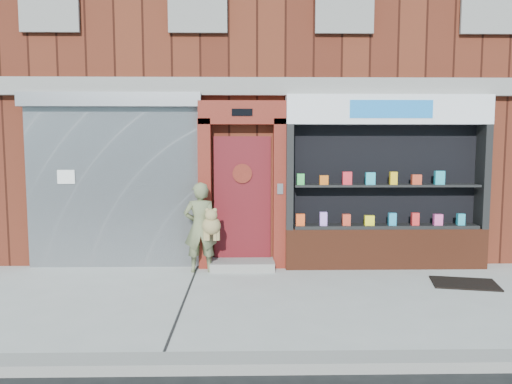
{
  "coord_description": "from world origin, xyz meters",
  "views": [
    {
      "loc": [
        -0.69,
        -6.79,
        2.19
      ],
      "look_at": [
        -0.53,
        1.0,
        1.42
      ],
      "focal_mm": 35.0,
      "sensor_mm": 36.0,
      "label": 1
    }
  ],
  "objects": [
    {
      "name": "building",
      "position": [
        -0.0,
        5.99,
        4.0
      ],
      "size": [
        12.0,
        8.16,
        8.0
      ],
      "color": "#4C1C11",
      "rests_on": "ground"
    },
    {
      "name": "pharmacy_bay",
      "position": [
        1.75,
        1.81,
        1.37
      ],
      "size": [
        3.5,
        0.41,
        3.0
      ],
      "color": "#5F2816",
      "rests_on": "ground"
    },
    {
      "name": "ground",
      "position": [
        0.0,
        0.0,
        0.0
      ],
      "size": [
        80.0,
        80.0,
        0.0
      ],
      "primitive_type": "plane",
      "color": "#9E9E99",
      "rests_on": "ground"
    },
    {
      "name": "red_door_bay",
      "position": [
        -0.75,
        1.86,
        1.46
      ],
      "size": [
        1.52,
        0.58,
        2.9
      ],
      "color": "#5F1810",
      "rests_on": "ground"
    },
    {
      "name": "shutter_bay",
      "position": [
        -3.0,
        1.93,
        1.72
      ],
      "size": [
        3.1,
        0.3,
        3.04
      ],
      "color": "gray",
      "rests_on": "ground"
    },
    {
      "name": "curb",
      "position": [
        0.0,
        -2.15,
        0.06
      ],
      "size": [
        60.0,
        0.3,
        0.12
      ],
      "primitive_type": "cube",
      "color": "gray",
      "rests_on": "ground"
    },
    {
      "name": "doormat",
      "position": [
        2.71,
        0.71,
        0.01
      ],
      "size": [
        1.09,
        0.87,
        0.02
      ],
      "primitive_type": "cube",
      "rotation": [
        0.0,
        0.0,
        -0.22
      ],
      "color": "black",
      "rests_on": "ground"
    },
    {
      "name": "woman",
      "position": [
        -1.44,
        1.53,
        0.77
      ],
      "size": [
        0.64,
        0.49,
        1.53
      ],
      "color": "#666E48",
      "rests_on": "ground"
    }
  ]
}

